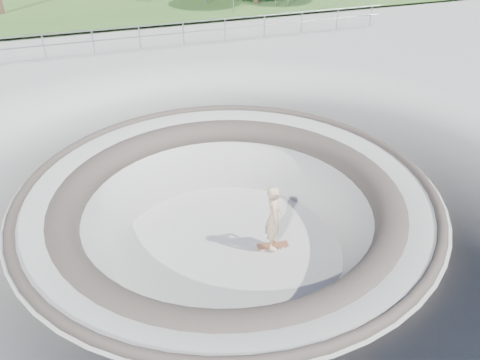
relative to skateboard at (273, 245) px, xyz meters
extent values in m
plane|color=#B0B0AA|center=(-1.12, 0.38, 1.83)|extent=(180.00, 180.00, 0.00)
torus|color=#B0B0AA|center=(-1.12, 0.38, -0.17)|extent=(14.00, 14.00, 4.00)
cylinder|color=#B0B0AA|center=(-1.12, 0.38, -0.12)|extent=(6.60, 6.60, 0.10)
torus|color=#4B423C|center=(-1.12, 0.38, 1.81)|extent=(10.24, 10.24, 0.24)
torus|color=#4B423C|center=(-1.12, 0.38, 1.38)|extent=(8.91, 8.91, 0.81)
ellipsoid|color=brown|center=(6.88, 60.38, -6.03)|extent=(61.60, 44.00, 28.60)
cylinder|color=gray|center=(-1.12, 12.38, 3.00)|extent=(25.00, 0.05, 0.05)
cylinder|color=gray|center=(-1.12, 12.38, 2.55)|extent=(25.00, 0.05, 0.05)
cube|color=brown|center=(0.00, 0.00, 0.01)|extent=(0.86, 0.37, 0.02)
cylinder|color=#A3A3A7|center=(0.00, 0.00, -0.03)|extent=(0.06, 0.18, 0.04)
cylinder|color=#A3A3A7|center=(0.00, 0.00, -0.03)|extent=(0.06, 0.18, 0.04)
cylinder|color=white|center=(0.00, 0.00, -0.04)|extent=(0.07, 0.04, 0.06)
cylinder|color=white|center=(0.00, 0.00, -0.04)|extent=(0.07, 0.04, 0.06)
cylinder|color=white|center=(0.00, 0.00, -0.04)|extent=(0.07, 0.04, 0.06)
cylinder|color=white|center=(0.00, 0.00, -0.04)|extent=(0.07, 0.04, 0.06)
imported|color=#DBB58D|center=(0.00, 0.00, 0.94)|extent=(0.66, 0.79, 1.84)
camera|label=1|loc=(-4.18, -8.79, 8.13)|focal=35.00mm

